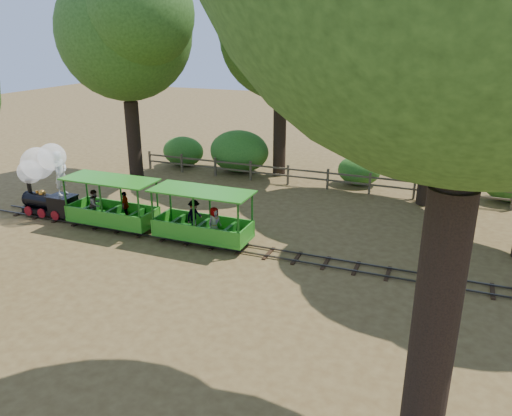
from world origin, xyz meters
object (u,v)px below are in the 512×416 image
at_px(carriage_front, 111,209).
at_px(carriage_rear, 202,223).
at_px(locomotive, 44,175).
at_px(fence, 308,175).

xyz_separation_m(carriage_front, carriage_rear, (3.90, 0.03, 0.01)).
distance_m(locomotive, fence, 11.81).
bearing_deg(fence, carriage_rear, -100.91).
bearing_deg(carriage_rear, locomotive, 179.56).
distance_m(carriage_front, fence, 9.68).
bearing_deg(carriage_front, locomotive, 178.46).
xyz_separation_m(carriage_front, fence, (5.44, 8.01, -0.19)).
bearing_deg(fence, carriage_front, -124.20).
bearing_deg(carriage_front, fence, 55.80).
bearing_deg(locomotive, carriage_front, -1.54).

